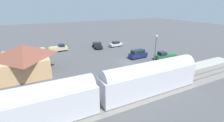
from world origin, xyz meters
name	(u,v)px	position (x,y,z in m)	size (l,w,h in m)	color
ground_plane	(127,62)	(0.00, 0.00, 0.00)	(200.00, 200.00, 0.00)	#4C4C4F
railway_track	(171,86)	(-14.00, 0.00, 0.09)	(4.80, 70.00, 0.30)	slate
platform	(155,77)	(-10.00, 0.00, 0.15)	(3.20, 46.00, 0.30)	#A8A399
passenger_train	(98,90)	(-14.00, 13.43, 2.86)	(2.93, 34.23, 4.98)	silver
station_building	(25,58)	(4.00, 22.00, 3.08)	(11.61, 9.41, 5.93)	tan
pedestrian_on_platform	(183,65)	(-10.07, -7.53, 1.28)	(0.36, 0.36, 1.71)	#23284C
pickup_black	(97,45)	(15.51, 1.51, 1.03)	(5.63, 3.10, 2.14)	black
suv_navy	(138,54)	(1.24, -4.08, 1.15)	(2.26, 5.01, 2.22)	navy
pickup_tan	(58,48)	(17.33, 13.36, 1.03)	(2.05, 5.43, 2.14)	#C6B284
sedan_silver	(116,44)	(14.52, -4.69, 0.88)	(2.34, 4.68, 1.74)	silver
pickup_green	(165,56)	(-2.94, -9.47, 1.03)	(2.73, 5.63, 2.14)	#236638
light_pole_near_platform	(155,49)	(-7.20, -2.08, 4.81)	(0.44, 0.44, 7.62)	#515156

